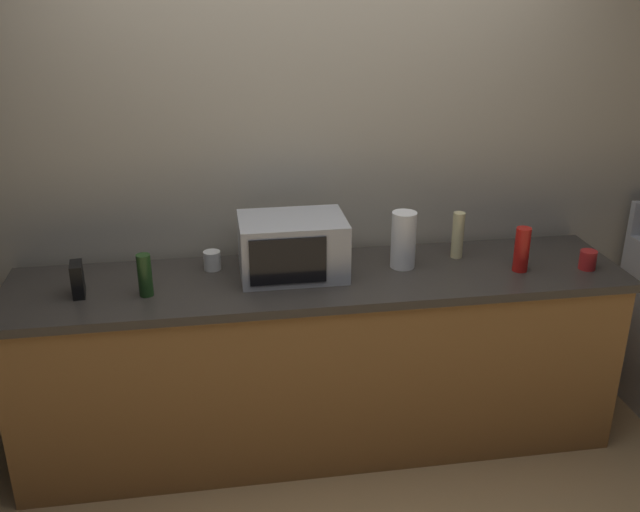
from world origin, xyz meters
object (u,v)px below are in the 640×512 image
paper_towel_roll (403,240)px  mug_white (212,260)px  microwave (292,247)px  mug_red (588,260)px  bottle_wine (145,275)px  bottle_hand_soap (458,235)px  cordless_phone (77,280)px  bottle_hot_sauce (522,249)px

paper_towel_roll → mug_white: paper_towel_roll is taller
microwave → mug_red: microwave is taller
microwave → mug_white: 0.39m
bottle_wine → bottle_hand_soap: (1.47, 0.20, 0.02)m
bottle_hand_soap → mug_red: bearing=-22.8°
cordless_phone → mug_red: bearing=-8.2°
mug_white → microwave: bearing=-17.0°
cordless_phone → bottle_hot_sauce: (1.99, -0.04, 0.03)m
microwave → mug_white: (-0.37, 0.11, -0.09)m
cordless_phone → mug_white: size_ratio=1.69×
bottle_wine → bottle_hot_sauce: 1.70m
cordless_phone → mug_white: bearing=12.6°
microwave → cordless_phone: 0.94m
paper_towel_roll → cordless_phone: size_ratio=1.80×
mug_white → paper_towel_roll: bearing=-7.0°
bottle_hot_sauce → mug_red: size_ratio=2.34×
bottle_hot_sauce → mug_red: (0.32, -0.03, -0.06)m
cordless_phone → bottle_wine: size_ratio=0.80×
bottle_hand_soap → mug_red: bottle_hand_soap is taller
bottle_hand_soap → mug_white: bottle_hand_soap is taller
bottle_hot_sauce → bottle_hand_soap: bearing=139.3°
paper_towel_roll → cordless_phone: 1.47m
paper_towel_roll → mug_white: bearing=173.0°
cordless_phone → bottle_wine: 0.29m
microwave → bottle_wine: bearing=-168.8°
cordless_phone → mug_white: 0.61m
paper_towel_roll → bottle_wine: (-1.17, -0.13, -0.04)m
bottle_hand_soap → cordless_phone: bearing=-174.7°
cordless_phone → mug_white: cordless_phone is taller
mug_white → bottle_hand_soap: bearing=-1.7°
bottle_hand_soap → mug_white: bearing=178.3°
microwave → paper_towel_roll: same height
bottle_hot_sauce → cordless_phone: bearing=178.8°
bottle_hot_sauce → mug_white: bearing=170.4°
paper_towel_roll → mug_red: (0.85, -0.16, -0.09)m
paper_towel_roll → mug_white: (-0.89, 0.11, -0.09)m
bottle_wine → bottle_hand_soap: bearing=7.9°
microwave → bottle_wine: size_ratio=2.55×
microwave → bottle_hand_soap: (0.81, 0.08, -0.02)m
paper_towel_roll → bottle_hand_soap: size_ratio=1.18×
microwave → bottle_wine: 0.67m
paper_towel_roll → bottle_hand_soap: (0.29, 0.07, -0.02)m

